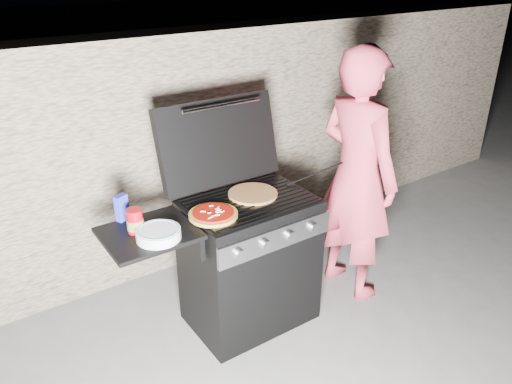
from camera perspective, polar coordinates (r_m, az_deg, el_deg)
ground at (r=3.59m, az=-0.68°, el=-14.00°), size 50.00×50.00×0.00m
stone_wall at (r=3.94m, az=-9.28°, el=4.61°), size 8.00×0.35×1.80m
gas_grill at (r=3.21m, az=-4.48°, el=-9.30°), size 1.34×0.79×0.91m
pizza_topped at (r=2.90m, az=-4.91°, el=-2.49°), size 0.37×0.37×0.03m
pizza_plain at (r=3.15m, az=-0.36°, el=-0.20°), size 0.34×0.34×0.02m
sauce_jar at (r=2.80m, az=-13.66°, el=-3.22°), size 0.09×0.09×0.14m
blue_carton at (r=2.94m, az=-15.10°, el=-1.75°), size 0.08×0.07×0.16m
plate_stack at (r=2.73m, az=-11.09°, el=-4.74°), size 0.25×0.25×0.06m
person at (r=3.51m, az=11.43°, el=1.78°), size 0.46×0.67×1.80m
tongs at (r=3.37m, az=6.80°, el=2.09°), size 0.44×0.07×0.09m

